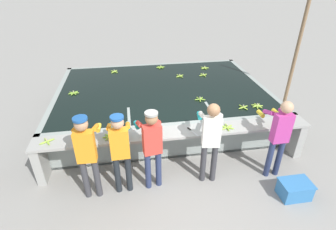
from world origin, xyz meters
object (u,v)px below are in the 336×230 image
banana_bunch_floating_1 (257,106)px  banana_bunch_ledge_2 (110,136)px  worker_2 (152,143)px  banana_bunch_floating_8 (200,99)px  support_post_right (295,59)px  banana_bunch_ledge_0 (47,141)px  banana_bunch_ledge_1 (227,127)px  worker_3 (211,136)px  banana_bunch_floating_4 (180,76)px  banana_bunch_floating_6 (243,107)px  crate (295,189)px  banana_bunch_floating_7 (114,72)px  worker_0 (86,150)px  banana_bunch_floating_3 (74,93)px  banana_bunch_floating_0 (205,68)px  banana_bunch_floating_2 (160,67)px  worker_1 (120,147)px  banana_bunch_floating_5 (203,75)px  worker_4 (279,133)px  knife_0 (191,130)px

banana_bunch_floating_1 → banana_bunch_ledge_2: 3.38m
worker_2 → banana_bunch_floating_8: bearing=52.6°
support_post_right → banana_bunch_ledge_0: bearing=-163.9°
banana_bunch_ledge_1 → banana_bunch_ledge_2: same height
worker_3 → banana_bunch_floating_4: worker_3 is taller
banana_bunch_floating_6 → banana_bunch_ledge_1: bearing=-131.1°
crate → banana_bunch_floating_7: bearing=124.1°
support_post_right → crate: bearing=-116.4°
crate → support_post_right: support_post_right is taller
worker_0 → banana_bunch_floating_3: worker_0 is taller
banana_bunch_floating_0 → support_post_right: 2.62m
banana_bunch_floating_2 → banana_bunch_ledge_1: 3.84m
worker_3 → banana_bunch_ledge_1: bearing=42.4°
banana_bunch_floating_1 → banana_bunch_floating_3: bearing=161.8°
support_post_right → banana_bunch_ledge_1: bearing=-143.7°
banana_bunch_floating_4 → banana_bunch_floating_6: (1.04, -2.14, 0.00)m
banana_bunch_ledge_2 → worker_1: bearing=-68.3°
banana_bunch_floating_3 → crate: (4.19, -3.32, -0.69)m
banana_bunch_floating_7 → support_post_right: size_ratio=0.08×
banana_bunch_floating_0 → banana_bunch_floating_5: bearing=-109.9°
banana_bunch_floating_1 → banana_bunch_ledge_2: size_ratio=1.00×
crate → banana_bunch_floating_0: bearing=94.9°
banana_bunch_ledge_0 → crate: bearing=-15.5°
banana_bunch_floating_0 → banana_bunch_floating_4: 1.07m
worker_2 → banana_bunch_ledge_2: worker_2 is taller
worker_0 → banana_bunch_floating_7: worker_0 is taller
banana_bunch_floating_3 → worker_4: bearing=-33.4°
worker_1 → banana_bunch_floating_3: (-1.17, 2.64, -0.10)m
worker_2 → banana_bunch_floating_4: worker_2 is taller
worker_1 → banana_bunch_floating_2: worker_1 is taller
worker_2 → banana_bunch_floating_1: (2.55, 1.21, -0.11)m
worker_3 → crate: bearing=-26.3°
support_post_right → banana_bunch_floating_2: bearing=147.6°
banana_bunch_floating_0 → banana_bunch_floating_3: 4.00m
banana_bunch_floating_2 → banana_bunch_floating_4: bearing=-61.8°
banana_bunch_ledge_2 → crate: 3.50m
banana_bunch_floating_7 → worker_0: bearing=-95.2°
worker_3 → banana_bunch_ledge_2: 1.87m
worker_0 → banana_bunch_floating_1: bearing=19.4°
banana_bunch_floating_7 → crate: size_ratio=0.44×
banana_bunch_floating_0 → banana_bunch_floating_5: (-0.21, -0.58, 0.00)m
banana_bunch_floating_4 → banana_bunch_ledge_0: bearing=-137.0°
worker_4 → banana_bunch_floating_2: (-1.63, 4.25, -0.12)m
banana_bunch_floating_6 → knife_0: (-1.39, -0.75, -0.01)m
worker_3 → support_post_right: (2.84, 2.17, 0.61)m
worker_0 → banana_bunch_floating_3: 2.76m
banana_bunch_floating_6 → crate: (0.26, -1.90, -0.69)m
banana_bunch_floating_3 → worker_3: bearing=-43.4°
banana_bunch_floating_8 → banana_bunch_floating_4: bearing=96.5°
banana_bunch_floating_7 → worker_2: bearing=-79.8°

